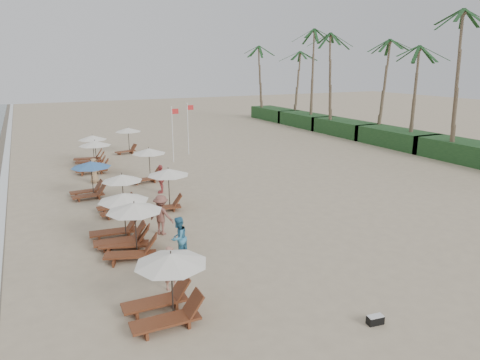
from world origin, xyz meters
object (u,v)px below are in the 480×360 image
lounger_station_6 (90,151)px  beachgoer_far_b (94,171)px  beachgoer_mid_a (179,238)px  beachgoer_far_a (161,179)px  lounger_station_4 (89,178)px  lounger_station_3 (119,194)px  beachgoer_mid_b (161,215)px  inland_station_1 (147,162)px  beachgoer_near (171,268)px  lounger_station_0 (164,288)px  inland_station_2 (127,136)px  lounger_station_2 (118,220)px  lounger_station_1 (129,230)px  flag_pole_near (173,131)px  lounger_station_5 (92,158)px  duffel_bag (375,320)px

lounger_station_6 → beachgoer_far_b: 6.25m
beachgoer_mid_a → beachgoer_far_a: bearing=-139.8°
lounger_station_4 → beachgoer_mid_a: size_ratio=1.44×
lounger_station_3 → beachgoer_mid_b: (1.15, -3.80, -0.10)m
inland_station_1 → beachgoer_near: 14.78m
lounger_station_3 → beachgoer_far_b: lounger_station_3 is taller
lounger_station_0 → inland_station_2: inland_station_2 is taller
lounger_station_3 → beachgoer_near: size_ratio=1.54×
lounger_station_6 → beachgoer_mid_a: lounger_station_6 is taller
lounger_station_2 → lounger_station_6: bearing=86.1°
beachgoer_far_a → beachgoer_mid_b: bearing=6.7°
lounger_station_2 → inland_station_1: size_ratio=1.01×
lounger_station_1 → inland_station_1: bearing=71.7°
lounger_station_6 → beachgoer_far_b: lounger_station_6 is taller
beachgoer_mid_b → flag_pole_near: bearing=-59.6°
lounger_station_5 → inland_station_2: 6.94m
lounger_station_2 → lounger_station_3: 3.91m
lounger_station_1 → lounger_station_3: lounger_station_1 is taller
lounger_station_1 → lounger_station_5: lounger_station_5 is taller
duffel_bag → lounger_station_3: bearing=109.5°
lounger_station_4 → beachgoer_mid_a: (2.02, -10.34, -0.28)m
lounger_station_0 → duffel_bag: size_ratio=5.02×
lounger_station_4 → lounger_station_6: (1.36, 9.36, -0.13)m
beachgoer_near → lounger_station_4: bearing=84.2°
lounger_station_5 → beachgoer_far_b: (-0.33, -3.13, -0.22)m
lounger_station_5 → beachgoer_mid_b: bearing=-85.6°
beachgoer_mid_b → duffel_bag: 10.60m
lounger_station_6 → inland_station_2: inland_station_2 is taller
lounger_station_1 → beachgoer_far_b: (0.43, 12.31, -0.24)m
lounger_station_3 → beachgoer_far_b: 6.88m
lounger_station_2 → beachgoer_mid_b: lounger_station_2 is taller
beachgoer_mid_a → lounger_station_4: bearing=-116.6°
lounger_station_4 → beachgoer_mid_b: (2.14, -7.54, -0.21)m
lounger_station_3 → beachgoer_mid_b: 3.97m
beachgoer_mid_b → lounger_station_0: bearing=124.6°
duffel_bag → flag_pole_near: (1.58, 24.33, 2.31)m
inland_station_1 → beachgoer_far_a: inland_station_1 is taller
lounger_station_1 → flag_pole_near: flag_pole_near is taller
lounger_station_2 → beachgoer_far_b: bearing=87.0°
beachgoer_near → beachgoer_mid_b: bearing=66.9°
lounger_station_4 → flag_pole_near: 10.21m
beachgoer_far_b → lounger_station_0: bearing=-140.6°
inland_station_1 → duffel_bag: size_ratio=5.03×
lounger_station_3 → beachgoer_mid_a: lounger_station_3 is taller
lounger_station_1 → duffel_bag: 9.98m
lounger_station_0 → lounger_station_6: lounger_station_6 is taller
lounger_station_3 → flag_pole_near: 12.51m
beachgoer_mid_b → beachgoer_near: bearing=127.6°
beachgoer_far_a → flag_pole_near: 8.76m
lounger_station_3 → lounger_station_0: bearing=-94.1°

